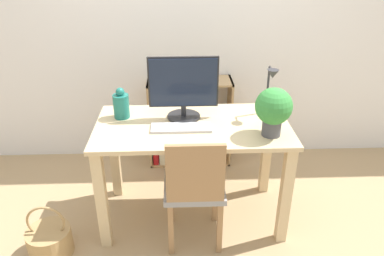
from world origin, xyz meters
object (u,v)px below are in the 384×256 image
object	(u,v)px
keyboard	(181,128)
basket	(50,240)
bookshelf	(178,126)
potted_plant	(273,109)
desk_lamp	(270,87)
vase	(121,105)
monitor	(183,86)
chair	(195,187)

from	to	relation	value
keyboard	basket	distance (m)	1.17
bookshelf	potted_plant	bearing A→B (deg)	-58.21
keyboard	basket	world-z (taller)	keyboard
desk_lamp	vase	bearing A→B (deg)	179.01
vase	keyboard	bearing A→B (deg)	-25.40
monitor	bookshelf	distance (m)	0.95
vase	potted_plant	world-z (taller)	potted_plant
potted_plant	basket	world-z (taller)	potted_plant
keyboard	vase	xyz separation A→B (m)	(-0.42, 0.20, 0.09)
keyboard	desk_lamp	xyz separation A→B (m)	(0.62, 0.18, 0.21)
chair	bookshelf	bearing A→B (deg)	100.76
monitor	basket	bearing A→B (deg)	-152.41
basket	chair	bearing A→B (deg)	3.75
keyboard	potted_plant	bearing A→B (deg)	-10.68
potted_plant	chair	distance (m)	0.72
vase	desk_lamp	distance (m)	1.05
monitor	basket	distance (m)	1.38
vase	potted_plant	bearing A→B (deg)	-17.14
chair	basket	distance (m)	1.05
chair	bookshelf	xyz separation A→B (m)	(-0.11, 1.11, -0.11)
monitor	keyboard	xyz separation A→B (m)	(-0.02, -0.18, -0.23)
desk_lamp	basket	distance (m)	1.83
vase	chair	size ratio (longest dim) A/B	0.26
vase	chair	xyz separation A→B (m)	(0.50, -0.44, -0.40)
potted_plant	bookshelf	xyz separation A→B (m)	(-0.61, 0.98, -0.60)
monitor	bookshelf	bearing A→B (deg)	93.75
basket	vase	bearing A→B (deg)	46.07
vase	chair	bearing A→B (deg)	-41.01
desk_lamp	chair	bearing A→B (deg)	-142.34
desk_lamp	bookshelf	world-z (taller)	desk_lamp
keyboard	bookshelf	xyz separation A→B (m)	(-0.02, 0.87, -0.43)
vase	bookshelf	xyz separation A→B (m)	(0.39, 0.67, -0.51)
monitor	desk_lamp	xyz separation A→B (m)	(0.60, 0.00, -0.02)
chair	basket	bearing A→B (deg)	-170.97
vase	basket	xyz separation A→B (m)	(-0.48, -0.50, -0.77)
monitor	vase	size ratio (longest dim) A/B	2.15
chair	keyboard	bearing A→B (deg)	114.34
potted_plant	chair	bearing A→B (deg)	-165.84
potted_plant	bookshelf	world-z (taller)	potted_plant
vase	basket	bearing A→B (deg)	-133.93
vase	chair	distance (m)	0.78
bookshelf	desk_lamp	bearing A→B (deg)	-46.80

